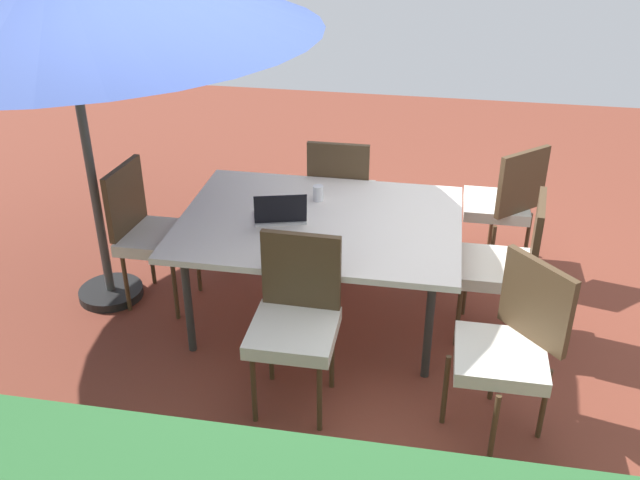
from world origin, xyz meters
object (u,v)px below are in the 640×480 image
chair_northwest (510,343)px  cup (318,193)px  chair_south (341,191)px  chair_southwest (503,201)px  laptop (280,214)px  chair_north (296,316)px  dining_table (320,226)px  chair_east (149,229)px  chair_west (507,262)px

chair_northwest → cup: chair_northwest is taller
chair_south → cup: 0.60m
chair_southwest → laptop: size_ratio=2.62×
chair_north → chair_northwest: bearing=-0.8°
dining_table → chair_southwest: (-1.18, -0.86, -0.13)m
chair_north → chair_southwest: (-1.17, -1.67, 0.00)m
laptop → chair_east: bearing=-20.1°
chair_south → chair_east: size_ratio=1.00×
chair_east → laptop: bearing=-89.2°
chair_south → cup: size_ratio=9.44×
chair_northwest → laptop: 1.60m
dining_table → chair_southwest: 1.47m
chair_south → laptop: bearing=73.9°
chair_south → chair_northwest: bearing=123.7°
dining_table → chair_south: chair_south is taller
chair_west → chair_southwest: same height
chair_west → chair_east: 2.32m
laptop → cup: laptop is taller
laptop → cup: size_ratio=3.60×
chair_west → chair_south: bearing=-118.7°
chair_north → cup: chair_north is taller
chair_southwest → cup: chair_southwest is taller
chair_northwest → cup: 1.65m
dining_table → laptop: 0.26m
chair_east → chair_southwest: (-2.34, -0.85, 0.00)m
cup → chair_southwest: bearing=-154.4°
chair_south → chair_north: 1.63m
chair_west → laptop: bearing=-81.0°
chair_east → laptop: size_ratio=2.62×
laptop → chair_north: bearing=93.1°
chair_north → chair_east: (1.17, -0.82, 0.00)m
chair_west → laptop: 1.42m
chair_southwest → chair_east: bearing=-23.0°
chair_southwest → laptop: 1.71m
dining_table → chair_west: bearing=179.5°
chair_south → laptop: size_ratio=2.62×
chair_southwest → chair_northwest: bearing=45.7°
chair_south → chair_southwest: size_ratio=1.00×
chair_north → chair_east: 1.43m
chair_northwest → chair_east: size_ratio=1.00×
dining_table → chair_northwest: chair_northwest is taller
dining_table → chair_south: (-0.01, -0.82, -0.13)m
chair_south → cup: bearing=82.5°
chair_south → chair_southwest: 1.17m
chair_north → chair_west: size_ratio=1.00×
chair_northwest → laptop: chair_northwest is taller
chair_north → chair_east: bearing=146.1°
chair_southwest → dining_table: bearing=-6.7°
chair_west → chair_southwest: 0.87m
cup → chair_east: bearing=13.1°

